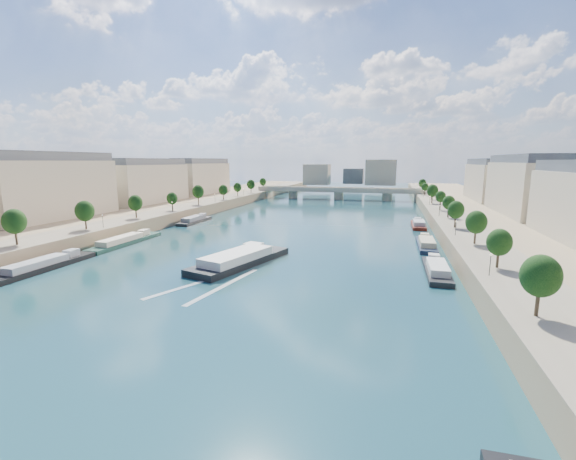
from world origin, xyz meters
The scene contains 17 objects.
ground centered at (0.00, 100.00, 0.00)m, with size 700.00×700.00×0.00m, color #0B2A32.
quay_left centered at (-72.00, 100.00, 2.50)m, with size 44.00×520.00×5.00m, color #9E8460.
quay_right centered at (72.00, 100.00, 2.50)m, with size 44.00×520.00×5.00m, color #9E8460.
pave_left centered at (-57.00, 100.00, 5.05)m, with size 14.00×520.00×0.10m, color gray.
pave_right centered at (57.00, 100.00, 5.05)m, with size 14.00×520.00×0.10m, color gray.
trees_left centered at (-55.00, 102.00, 10.48)m, with size 4.80×268.80×8.26m.
trees_right centered at (55.00, 110.00, 10.48)m, with size 4.80×268.80×8.26m.
lamps_left centered at (-52.50, 90.00, 7.78)m, with size 0.36×200.36×4.28m.
lamps_right centered at (52.50, 105.00, 7.78)m, with size 0.36×200.36×4.28m.
buildings_left centered at (-85.00, 112.00, 16.45)m, with size 16.00×226.00×23.20m.
buildings_right centered at (85.00, 112.00, 16.45)m, with size 16.00×226.00×23.20m.
skyline centered at (3.19, 319.52, 14.66)m, with size 79.00×42.00×22.00m.
bridge centered at (0.00, 231.85, 5.08)m, with size 112.00×12.00×8.15m.
tour_barge centered at (-1.60, 57.78, 1.26)m, with size 17.64×32.82×4.28m.
wake centered at (-1.60, 41.27, 0.02)m, with size 14.90×25.84×0.04m.
moored_barges_left centered at (-45.50, 44.29, 0.84)m, with size 5.00×161.76×3.60m.
moored_barges_right centered at (45.50, 66.25, 0.84)m, with size 5.00×157.37×3.60m.
Camera 1 is at (34.49, -29.97, 25.74)m, focal length 24.00 mm.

